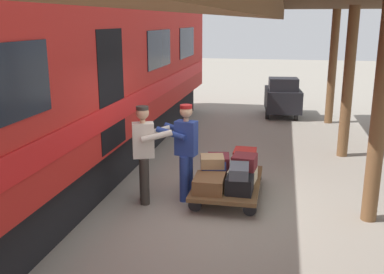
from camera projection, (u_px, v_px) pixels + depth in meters
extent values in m
plane|color=gray|center=(220.00, 207.00, 7.60)|extent=(60.00, 60.00, 0.00)
cylinder|color=brown|center=(332.00, 68.00, 13.43)|extent=(0.24, 0.24, 3.40)
cylinder|color=brown|center=(348.00, 83.00, 10.07)|extent=(0.24, 0.24, 3.40)
cylinder|color=brown|center=(379.00, 115.00, 6.71)|extent=(0.24, 0.24, 3.40)
cube|color=brown|center=(280.00, 9.00, 6.61)|extent=(0.08, 14.98, 0.30)
cube|color=#B21E19|center=(28.00, 64.00, 7.65)|extent=(3.00, 17.09, 2.90)
cube|color=black|center=(38.00, 170.00, 8.13)|extent=(2.55, 16.24, 0.90)
cube|color=red|center=(113.00, 114.00, 7.56)|extent=(0.03, 16.75, 0.36)
cube|color=black|center=(187.00, 42.00, 13.00)|extent=(0.02, 1.88, 0.84)
cube|color=black|center=(160.00, 49.00, 10.17)|extent=(0.02, 1.88, 0.84)
cube|color=black|center=(1.00, 85.00, 4.50)|extent=(0.02, 1.88, 0.84)
cube|color=black|center=(109.00, 90.00, 7.47)|extent=(0.12, 1.10, 2.00)
cube|color=brown|center=(228.00, 182.00, 8.03)|extent=(1.13, 1.93, 0.07)
cylinder|color=black|center=(250.00, 209.00, 7.25)|extent=(0.22, 0.05, 0.22)
cylinder|color=black|center=(195.00, 205.00, 7.42)|extent=(0.22, 0.05, 0.22)
cylinder|color=black|center=(256.00, 177.00, 8.71)|extent=(0.22, 0.05, 0.22)
cylinder|color=black|center=(210.00, 174.00, 8.89)|extent=(0.22, 0.05, 0.22)
cube|color=beige|center=(242.00, 175.00, 7.94)|extent=(0.51, 0.56, 0.23)
cube|color=#CC6B23|center=(245.00, 166.00, 8.45)|extent=(0.39, 0.60, 0.23)
cube|color=brown|center=(209.00, 183.00, 7.54)|extent=(0.52, 0.64, 0.25)
cube|color=black|center=(240.00, 185.00, 7.43)|extent=(0.45, 0.46, 0.28)
cube|color=navy|center=(214.00, 173.00, 8.04)|extent=(0.49, 0.53, 0.26)
cube|color=maroon|center=(218.00, 163.00, 8.54)|extent=(0.48, 0.55, 0.30)
cube|color=#4C515B|center=(239.00, 171.00, 7.40)|extent=(0.35, 0.56, 0.18)
cube|color=maroon|center=(244.00, 162.00, 7.89)|extent=(0.45, 0.47, 0.25)
cube|color=tan|center=(212.00, 161.00, 7.95)|extent=(0.48, 0.47, 0.19)
cube|color=#AD231E|center=(245.00, 155.00, 8.38)|extent=(0.41, 0.49, 0.21)
cylinder|color=navy|center=(188.00, 175.00, 7.95)|extent=(0.16, 0.16, 0.82)
cylinder|color=navy|center=(184.00, 179.00, 7.77)|extent=(0.16, 0.16, 0.82)
cube|color=navy|center=(186.00, 138.00, 7.68)|extent=(0.39, 0.28, 0.60)
cylinder|color=tan|center=(186.00, 119.00, 7.60)|extent=(0.09, 0.09, 0.06)
sphere|color=tan|center=(186.00, 111.00, 7.56)|extent=(0.22, 0.22, 0.22)
cylinder|color=#A51919|center=(186.00, 106.00, 7.54)|extent=(0.21, 0.21, 0.06)
cylinder|color=navy|center=(178.00, 129.00, 7.88)|extent=(0.54, 0.19, 0.21)
cylinder|color=navy|center=(171.00, 133.00, 7.59)|extent=(0.54, 0.19, 0.21)
cylinder|color=#332D28|center=(145.00, 182.00, 7.64)|extent=(0.16, 0.16, 0.82)
cylinder|color=#332D28|center=(144.00, 178.00, 7.83)|extent=(0.16, 0.16, 0.82)
cube|color=silver|center=(143.00, 140.00, 7.55)|extent=(0.41, 0.33, 0.60)
cylinder|color=tan|center=(143.00, 121.00, 7.47)|extent=(0.09, 0.09, 0.06)
sphere|color=tan|center=(142.00, 113.00, 7.43)|extent=(0.22, 0.22, 0.22)
cylinder|color=#332D28|center=(142.00, 108.00, 7.41)|extent=(0.21, 0.21, 0.06)
cylinder|color=silver|center=(157.00, 136.00, 7.41)|extent=(0.53, 0.28, 0.21)
cylinder|color=silver|center=(155.00, 132.00, 7.72)|extent=(0.53, 0.28, 0.21)
cube|color=black|center=(283.00, 100.00, 14.69)|extent=(1.25, 1.80, 0.70)
cube|color=black|center=(283.00, 86.00, 14.23)|extent=(0.96, 0.78, 0.50)
cylinder|color=black|center=(296.00, 114.00, 14.13)|extent=(0.12, 0.40, 0.40)
cylinder|color=black|center=(268.00, 113.00, 14.30)|extent=(0.12, 0.40, 0.40)
cylinder|color=black|center=(296.00, 107.00, 15.26)|extent=(0.12, 0.40, 0.40)
cylinder|color=black|center=(269.00, 106.00, 15.44)|extent=(0.12, 0.40, 0.40)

